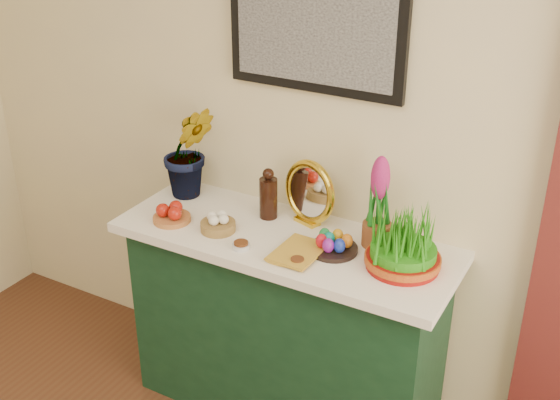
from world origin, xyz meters
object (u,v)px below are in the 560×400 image
at_px(mirror, 309,193).
at_px(book, 279,246).
at_px(hyacinth_green, 188,137).
at_px(sideboard, 286,329).
at_px(wheatgrass_sabzeh, 404,244).

height_order(mirror, book, mirror).
height_order(hyacinth_green, book, hyacinth_green).
height_order(hyacinth_green, mirror, hyacinth_green).
relative_size(sideboard, wheatgrass_sabzeh, 4.59).
bearing_deg(sideboard, mirror, 80.46).
bearing_deg(book, mirror, 93.22).
bearing_deg(wheatgrass_sabzeh, hyacinth_green, 173.23).
relative_size(sideboard, mirror, 4.69).
bearing_deg(wheatgrass_sabzeh, book, -166.63).
xyz_separation_m(sideboard, hyacinth_green, (-0.55, 0.12, 0.74)).
bearing_deg(mirror, hyacinth_green, -177.18).
distance_m(hyacinth_green, book, 0.68).
xyz_separation_m(hyacinth_green, wheatgrass_sabzeh, (1.05, -0.12, -0.18)).
relative_size(mirror, book, 1.24).
xyz_separation_m(hyacinth_green, mirror, (0.58, 0.03, -0.15)).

